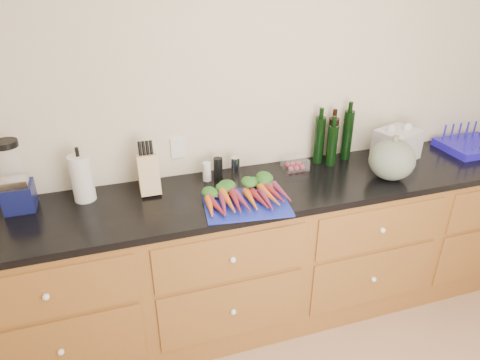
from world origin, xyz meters
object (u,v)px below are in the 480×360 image
object	(u,v)px
squash	(392,160)
carrots	(244,195)
cutting_board	(246,204)
dish_rack	(472,144)
paper_towel	(82,178)
tomato_box	(295,164)
blender_appliance	(14,180)
knife_block	(149,174)

from	to	relation	value
squash	carrots	bearing A→B (deg)	179.73
carrots	squash	xyz separation A→B (m)	(0.92, -0.00, 0.08)
cutting_board	dish_rack	world-z (taller)	dish_rack
cutting_board	carrots	xyz separation A→B (m)	(-0.00, 0.04, 0.03)
paper_towel	tomato_box	distance (m)	1.25
cutting_board	paper_towel	size ratio (longest dim) A/B	1.73
tomato_box	dish_rack	distance (m)	1.29
cutting_board	dish_rack	xyz separation A→B (m)	(1.72, 0.24, 0.03)
paper_towel	dish_rack	size ratio (longest dim) A/B	0.64
blender_appliance	tomato_box	distance (m)	1.57
carrots	tomato_box	distance (m)	0.52
blender_appliance	knife_block	bearing A→B (deg)	-1.54
paper_towel	tomato_box	world-z (taller)	paper_towel
knife_block	tomato_box	xyz separation A→B (m)	(0.90, 0.03, -0.08)
squash	paper_towel	bearing A→B (deg)	170.74
squash	paper_towel	world-z (taller)	paper_towel
dish_rack	squash	bearing A→B (deg)	-165.86
blender_appliance	carrots	bearing A→B (deg)	-13.67
cutting_board	squash	world-z (taller)	squash
paper_towel	dish_rack	world-z (taller)	paper_towel
knife_block	cutting_board	bearing A→B (deg)	-32.65
squash	tomato_box	distance (m)	0.57
carrots	squash	world-z (taller)	squash
dish_rack	cutting_board	bearing A→B (deg)	-172.04
carrots	knife_block	xyz separation A→B (m)	(-0.47, 0.26, 0.07)
squash	dish_rack	size ratio (longest dim) A/B	0.66
carrots	cutting_board	bearing A→B (deg)	-90.00
carrots	blender_appliance	world-z (taller)	blender_appliance
cutting_board	squash	xyz separation A→B (m)	(0.92, 0.04, 0.11)
cutting_board	tomato_box	xyz separation A→B (m)	(0.43, 0.33, 0.03)
blender_appliance	knife_block	distance (m)	0.67
knife_block	paper_towel	bearing A→B (deg)	176.70
blender_appliance	tomato_box	size ratio (longest dim) A/B	2.60
carrots	paper_towel	distance (m)	0.87
blender_appliance	paper_towel	bearing A→B (deg)	0.37
paper_towel	dish_rack	xyz separation A→B (m)	(2.53, -0.08, -0.09)
carrots	dish_rack	world-z (taller)	dish_rack
cutting_board	paper_towel	bearing A→B (deg)	158.56
carrots	squash	distance (m)	0.92
carrots	tomato_box	xyz separation A→B (m)	(0.43, 0.29, -0.00)
carrots	tomato_box	bearing A→B (deg)	33.65
tomato_box	dish_rack	world-z (taller)	dish_rack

